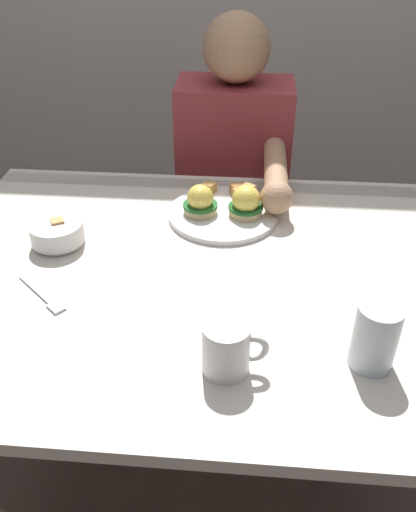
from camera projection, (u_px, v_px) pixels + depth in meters
name	position (u px, v px, depth m)	size (l,w,h in m)	color
ground_plane	(204.00, 476.00, 1.55)	(6.00, 6.00, 0.00)	brown
dining_table	(203.00, 310.00, 1.19)	(1.20, 0.90, 0.74)	silver
eggs_benedict_plate	(224.00, 207.00, 1.30)	(0.27, 0.27, 0.09)	white
fruit_bowl	(57.00, 233.00, 1.20)	(0.12, 0.12, 0.06)	white
coffee_mug	(227.00, 346.00, 0.87)	(0.11, 0.08, 0.09)	white
fork	(43.00, 296.00, 1.06)	(0.13, 0.12, 0.00)	silver
water_glass_near	(375.00, 339.00, 0.88)	(0.08, 0.08, 0.12)	silver
diner_person	(233.00, 182.00, 1.67)	(0.34, 0.54, 1.14)	#33333D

